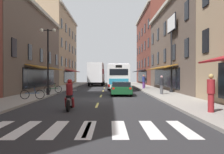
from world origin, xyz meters
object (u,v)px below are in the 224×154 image
object	(u,v)px
pedestrian_mid	(211,92)
pedestrian_far	(162,85)
transit_bus	(118,77)
box_truck	(97,74)
billboard_sign	(172,34)
street_lamp_twin	(48,58)
motorcycle_rider	(70,97)
bicycle_near	(32,94)
bicycle_mid	(53,89)
pedestrian_rear	(144,81)
pedestrian_near	(144,81)
sedan_near	(99,81)
sedan_mid	(121,88)

from	to	relation	value
pedestrian_mid	pedestrian_far	size ratio (longest dim) A/B	1.06
transit_bus	box_truck	world-z (taller)	box_truck
billboard_sign	transit_bus	world-z (taller)	billboard_sign
pedestrian_far	street_lamp_twin	distance (m)	10.40
pedestrian_far	motorcycle_rider	bearing A→B (deg)	52.94
street_lamp_twin	box_truck	bearing A→B (deg)	81.40
motorcycle_rider	pedestrian_far	size ratio (longest dim) A/B	1.23
box_truck	bicycle_near	xyz separation A→B (m)	(-3.25, -24.32, -1.53)
motorcycle_rider	pedestrian_far	bearing A→B (deg)	51.76
bicycle_near	bicycle_mid	distance (m)	6.19
motorcycle_rider	pedestrian_far	distance (m)	11.06
bicycle_near	pedestrian_far	world-z (taller)	pedestrian_far
box_truck	pedestrian_rear	distance (m)	12.70
bicycle_mid	pedestrian_far	distance (m)	10.46
pedestrian_far	bicycle_near	bearing A→B (deg)	24.02
bicycle_near	street_lamp_twin	xyz separation A→B (m)	(0.14, 3.76, 2.84)
bicycle_mid	pedestrian_mid	distance (m)	16.03
billboard_sign	bicycle_near	world-z (taller)	billboard_sign
pedestrian_near	sedan_near	bearing A→B (deg)	69.41
transit_bus	pedestrian_mid	xyz separation A→B (m)	(3.65, -20.78, -0.62)
transit_bus	box_truck	xyz separation A→B (m)	(-3.37, 9.64, 0.35)
sedan_mid	pedestrian_near	size ratio (longest dim) A/B	2.68
street_lamp_twin	pedestrian_far	bearing A→B (deg)	3.19
billboard_sign	bicycle_mid	bearing A→B (deg)	-176.50
bicycle_mid	street_lamp_twin	size ratio (longest dim) A/B	0.29
transit_bus	box_truck	bearing A→B (deg)	109.26
sedan_near	pedestrian_rear	world-z (taller)	pedestrian_rear
transit_bus	sedan_near	xyz separation A→B (m)	(-3.45, 19.99, -1.00)
sedan_mid	motorcycle_rider	world-z (taller)	motorcycle_rider
pedestrian_rear	transit_bus	bearing A→B (deg)	-6.40
sedan_mid	street_lamp_twin	xyz separation A→B (m)	(-6.47, -1.27, 2.69)
pedestrian_near	pedestrian_rear	size ratio (longest dim) A/B	0.95
box_truck	street_lamp_twin	bearing A→B (deg)	-98.60
bicycle_mid	pedestrian_far	size ratio (longest dim) A/B	1.01
sedan_mid	street_lamp_twin	bearing A→B (deg)	-168.89
bicycle_mid	billboard_sign	bearing A→B (deg)	3.50
sedan_near	pedestrian_far	xyz separation A→B (m)	(7.09, -30.35, 0.32)
bicycle_near	pedestrian_near	bearing A→B (deg)	56.46
billboard_sign	transit_bus	distance (m)	10.34
transit_bus	box_truck	distance (m)	10.22
bicycle_near	bicycle_mid	world-z (taller)	same
transit_bus	pedestrian_far	world-z (taller)	transit_bus
pedestrian_near	pedestrian_far	distance (m)	11.31
box_truck	pedestrian_far	bearing A→B (deg)	-70.69
pedestrian_mid	street_lamp_twin	xyz separation A→B (m)	(-10.13, 9.85, 2.28)
billboard_sign	street_lamp_twin	xyz separation A→B (m)	(-11.69, -3.16, -2.74)
sedan_mid	street_lamp_twin	world-z (taller)	street_lamp_twin
box_truck	street_lamp_twin	distance (m)	20.84
pedestrian_rear	bicycle_mid	bearing A→B (deg)	48.57
box_truck	sedan_near	bearing A→B (deg)	90.43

